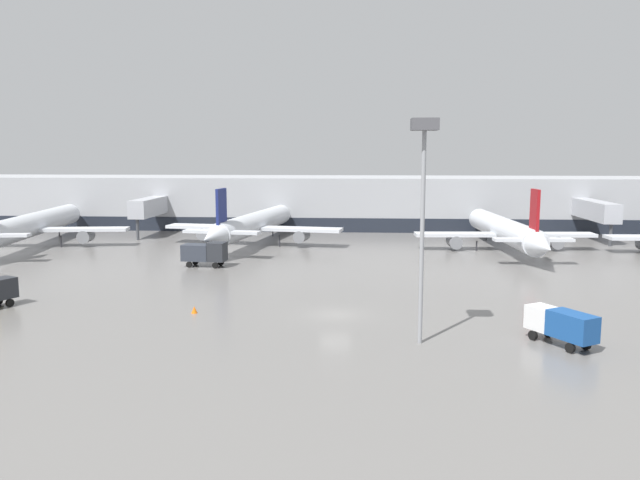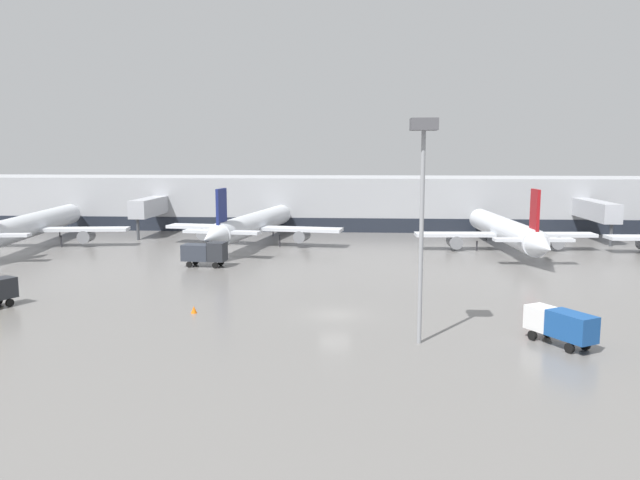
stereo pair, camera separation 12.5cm
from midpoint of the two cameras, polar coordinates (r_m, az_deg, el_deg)
ground_plane at (r=51.83m, az=1.45°, el=-6.85°), size 320.00×320.00×0.00m
terminal_building at (r=112.29m, az=2.85°, el=3.49°), size 160.00×29.88×9.00m
parked_jet_1 at (r=89.08m, az=16.58°, el=0.84°), size 24.60×36.25×9.07m
parked_jet_2 at (r=90.50m, az=-6.10°, el=1.43°), size 26.16×35.96×8.86m
parked_jet_3 at (r=97.42m, az=-24.85°, el=1.22°), size 27.15×39.93×10.37m
service_truck_1 at (r=74.35m, az=-10.43°, el=-1.12°), size 5.31×2.67×2.91m
service_truck_2 at (r=46.57m, az=21.20°, el=-7.15°), size 4.11×5.34×2.51m
traffic_cone_3 at (r=53.34m, az=-11.39°, el=-6.26°), size 0.51×0.51×0.59m
apron_light_mast_0 at (r=43.00m, az=9.48°, el=6.88°), size 1.80×1.80×15.56m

